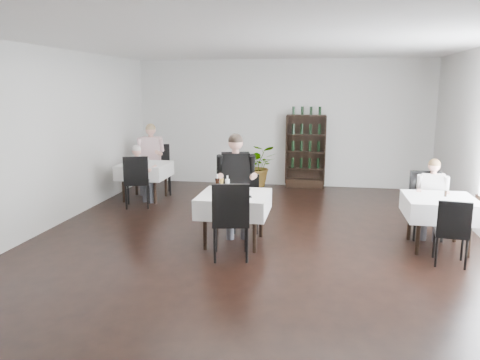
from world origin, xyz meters
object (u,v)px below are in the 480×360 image
object	(u,v)px
wine_shelf	(306,152)
diner_main	(236,176)
potted_tree	(258,166)
main_table	(234,204)

from	to	relation	value
wine_shelf	diner_main	world-z (taller)	wine_shelf
potted_tree	diner_main	world-z (taller)	diner_main
main_table	potted_tree	distance (m)	4.21
main_table	potted_tree	world-z (taller)	potted_tree
diner_main	wine_shelf	bearing A→B (deg)	75.82
potted_tree	wine_shelf	bearing A→B (deg)	5.82
main_table	diner_main	xyz separation A→B (m)	(-0.06, 0.50, 0.32)
potted_tree	diner_main	distance (m)	3.73
main_table	diner_main	size ratio (longest dim) A/B	0.63
wine_shelf	main_table	distance (m)	4.41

